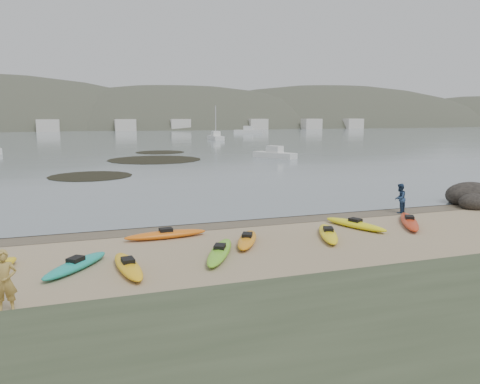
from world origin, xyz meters
name	(u,v)px	position (x,y,z in m)	size (l,w,h in m)	color
ground	(240,221)	(0.00, 0.00, 0.00)	(600.00, 600.00, 0.00)	tan
wet_sand	(242,222)	(0.00, -0.30, 0.00)	(60.00, 60.00, 0.00)	brown
water	(91,124)	(0.00, 300.00, 0.01)	(1200.00, 1200.00, 0.00)	slate
kayaks	(238,242)	(-1.58, -4.32, 0.17)	(20.49, 6.34, 0.34)	orange
person_west	(5,282)	(-9.63, -8.53, 0.88)	(0.64, 0.42, 1.76)	#B09346
person_east	(400,198)	(8.97, -0.93, 0.82)	(0.79, 0.62, 1.63)	navy
kelp_mats	(145,161)	(-0.37, 33.73, 0.03)	(17.22, 31.94, 0.04)	black
moored_boats	(97,138)	(-4.13, 83.84, 0.58)	(89.70, 83.74, 1.34)	silver
far_hills	(186,161)	(39.38, 193.97, -15.93)	(550.00, 135.00, 80.00)	#384235
far_town	(121,125)	(6.00, 145.00, 2.00)	(199.00, 5.00, 4.00)	beige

